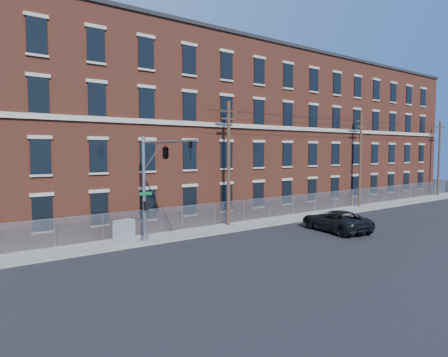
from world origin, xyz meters
TOP-DOWN VIEW (x-y plane):
  - ground at (0.00, 0.00)m, footprint 140.00×140.00m
  - sidewalk at (12.00, 5.00)m, footprint 65.00×3.00m
  - mill_building at (12.00, 13.93)m, footprint 55.30×14.32m
  - chain_link_fence at (12.00, 6.30)m, footprint 59.06×0.06m
  - traffic_signal_mast at (-6.00, 2.18)m, footprint 0.90×6.75m
  - utility_pole_near at (2.00, 5.60)m, footprint 1.80×0.28m
  - utility_pole_mid at (20.00, 5.60)m, footprint 1.80×0.28m
  - utility_pole_far at (38.00, 5.60)m, footprint 1.80×0.28m
  - overhead_wires at (20.00, 5.60)m, footprint 40.00×0.62m
  - pickup_truck at (7.36, -0.88)m, footprint 3.65×6.22m
  - utility_cabinet at (-7.58, 4.20)m, footprint 1.44×1.02m

SIDE VIEW (x-z plane):
  - ground at x=0.00m, z-range 0.00..0.00m
  - sidewalk at x=12.00m, z-range 0.00..0.12m
  - pickup_truck at x=7.36m, z-range 0.00..1.62m
  - utility_cabinet at x=-7.58m, z-range 0.12..1.75m
  - chain_link_fence at x=12.00m, z-range 0.13..1.98m
  - utility_pole_near at x=2.00m, z-range 0.34..10.34m
  - utility_pole_mid at x=20.00m, z-range 0.34..10.34m
  - utility_pole_far at x=38.00m, z-range 0.34..10.34m
  - traffic_signal_mast at x=-6.00m, z-range 1.89..8.89m
  - mill_building at x=12.00m, z-range 0.00..16.30m
  - overhead_wires at x=20.00m, z-range 8.81..9.43m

